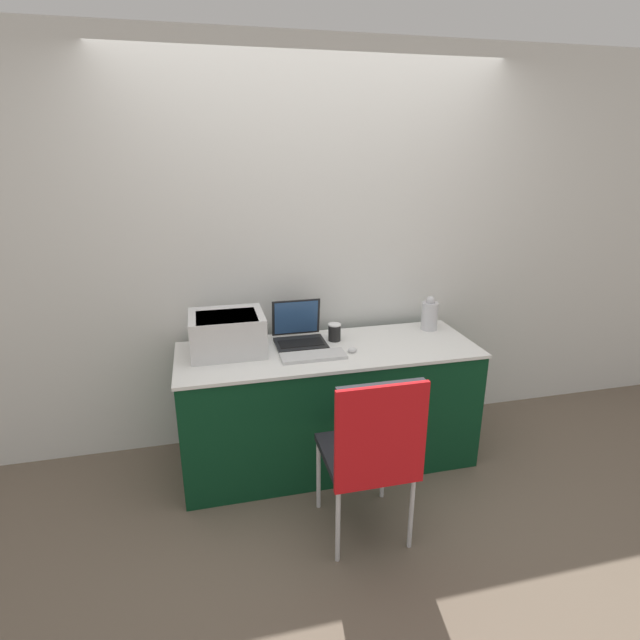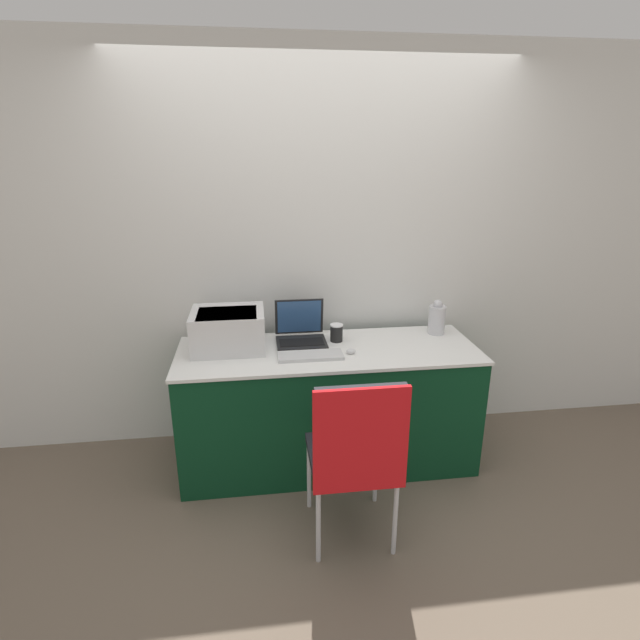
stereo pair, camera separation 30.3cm
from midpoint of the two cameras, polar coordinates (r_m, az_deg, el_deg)
ground_plane at (r=3.19m, az=4.63°, el=-18.75°), size 14.00×14.00×0.00m
wall_back at (r=3.34m, az=2.50°, el=7.71°), size 8.00×0.05×2.60m
table at (r=3.24m, az=3.62°, el=-9.80°), size 1.85×0.66×0.78m
printer at (r=3.06m, az=-7.69°, el=-1.01°), size 0.44×0.37×0.24m
laptop_left at (r=3.17m, az=0.51°, el=-1.55°), size 0.31×0.29×0.26m
external_keyboard at (r=2.95m, az=1.84°, el=-4.16°), size 0.39×0.15×0.02m
coffee_cup at (r=3.18m, az=4.62°, el=-1.51°), size 0.08×0.08×0.11m
mouse at (r=3.01m, az=6.44°, el=-3.62°), size 0.06×0.04×0.03m
metal_pitcher at (r=3.42m, az=15.70°, el=0.13°), size 0.11×0.11×0.23m
chair at (r=2.49m, az=7.71°, el=-14.36°), size 0.44×0.47×0.96m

